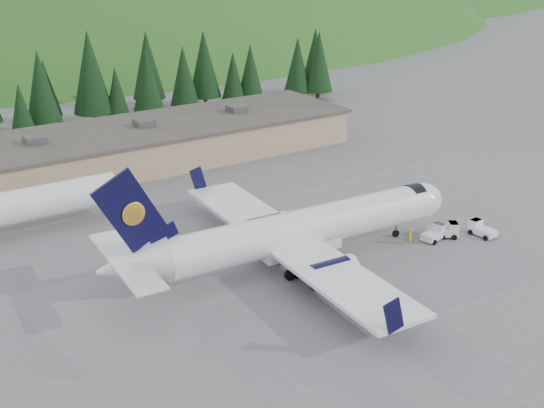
{
  "coord_description": "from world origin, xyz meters",
  "views": [
    {
      "loc": [
        -36.27,
        -48.31,
        29.73
      ],
      "look_at": [
        0.0,
        6.0,
        4.0
      ],
      "focal_mm": 45.0,
      "sensor_mm": 36.0,
      "label": 1
    }
  ],
  "objects_px": {
    "baggage_tug_a": "(435,233)",
    "baggage_tug_b": "(446,230)",
    "airliner": "(297,232)",
    "baggage_tug_c": "(481,229)",
    "ramp_worker": "(410,236)",
    "terminal_building": "(111,149)"
  },
  "relations": [
    {
      "from": "baggage_tug_a",
      "to": "ramp_worker",
      "type": "xyz_separation_m",
      "value": [
        -3.18,
        0.54,
        0.2
      ]
    },
    {
      "from": "airliner",
      "to": "baggage_tug_a",
      "type": "relative_size",
      "value": 11.99
    },
    {
      "from": "airliner",
      "to": "ramp_worker",
      "type": "bearing_deg",
      "value": -9.84
    },
    {
      "from": "baggage_tug_c",
      "to": "ramp_worker",
      "type": "relative_size",
      "value": 1.66
    },
    {
      "from": "terminal_building",
      "to": "baggage_tug_c",
      "type": "bearing_deg",
      "value": -60.87
    },
    {
      "from": "baggage_tug_c",
      "to": "terminal_building",
      "type": "height_order",
      "value": "terminal_building"
    },
    {
      "from": "ramp_worker",
      "to": "baggage_tug_b",
      "type": "bearing_deg",
      "value": 127.87
    },
    {
      "from": "baggage_tug_b",
      "to": "ramp_worker",
      "type": "bearing_deg",
      "value": -155.95
    },
    {
      "from": "airliner",
      "to": "terminal_building",
      "type": "xyz_separation_m",
      "value": [
        -3.91,
        37.93,
        -0.7
      ]
    },
    {
      "from": "baggage_tug_c",
      "to": "baggage_tug_a",
      "type": "bearing_deg",
      "value": 64.27
    },
    {
      "from": "baggage_tug_a",
      "to": "baggage_tug_c",
      "type": "xyz_separation_m",
      "value": [
        4.82,
        -1.91,
        -0.01
      ]
    },
    {
      "from": "baggage_tug_b",
      "to": "baggage_tug_a",
      "type": "bearing_deg",
      "value": -155.59
    },
    {
      "from": "terminal_building",
      "to": "baggage_tug_a",
      "type": "bearing_deg",
      "value": -64.98
    },
    {
      "from": "airliner",
      "to": "ramp_worker",
      "type": "height_order",
      "value": "airliner"
    },
    {
      "from": "baggage_tug_b",
      "to": "baggage_tug_c",
      "type": "distance_m",
      "value": 3.86
    },
    {
      "from": "baggage_tug_a",
      "to": "baggage_tug_c",
      "type": "height_order",
      "value": "baggage_tug_a"
    },
    {
      "from": "airliner",
      "to": "baggage_tug_b",
      "type": "xyz_separation_m",
      "value": [
        16.78,
        -3.73,
        -2.6
      ]
    },
    {
      "from": "baggage_tug_b",
      "to": "baggage_tug_c",
      "type": "bearing_deg",
      "value": 7.42
    },
    {
      "from": "airliner",
      "to": "baggage_tug_c",
      "type": "distance_m",
      "value": 21.13
    },
    {
      "from": "baggage_tug_a",
      "to": "baggage_tug_b",
      "type": "height_order",
      "value": "baggage_tug_b"
    },
    {
      "from": "baggage_tug_a",
      "to": "baggage_tug_b",
      "type": "relative_size",
      "value": 0.92
    },
    {
      "from": "baggage_tug_a",
      "to": "ramp_worker",
      "type": "height_order",
      "value": "ramp_worker"
    }
  ]
}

